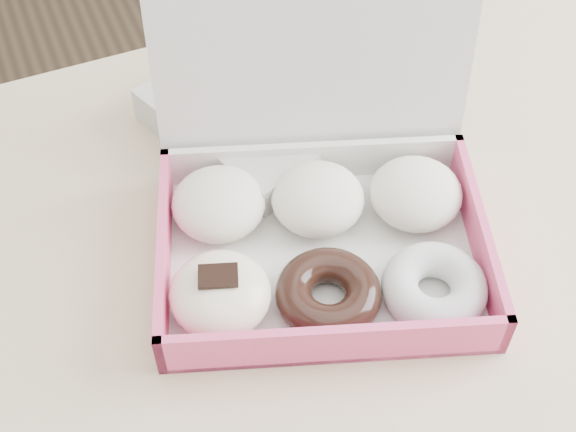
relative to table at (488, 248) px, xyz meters
name	(u,v)px	position (x,y,z in m)	size (l,w,h in m)	color
table	(488,248)	(0.00, 0.00, 0.00)	(1.20, 0.80, 0.75)	tan
donut_box	(318,224)	(-0.21, 0.02, 0.12)	(0.39, 0.36, 0.23)	white
newspapers	(285,95)	(-0.16, 0.23, 0.10)	(0.27, 0.22, 0.04)	silver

